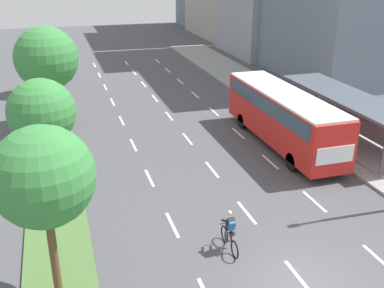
% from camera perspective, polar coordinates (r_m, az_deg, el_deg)
% --- Properties ---
extents(ground_plane, '(140.00, 140.00, 0.00)m').
position_cam_1_polar(ground_plane, '(17.35, 13.80, -16.61)').
color(ground_plane, '#4C4C51').
extents(median_strip, '(2.60, 52.00, 0.12)m').
position_cam_1_polar(median_strip, '(33.08, -17.31, 2.52)').
color(median_strip, '#4C7038').
rests_on(median_strip, ground).
extents(sidewalk_right, '(4.50, 52.00, 0.15)m').
position_cam_1_polar(sidewalk_right, '(37.12, 10.83, 5.29)').
color(sidewalk_right, gray).
rests_on(sidewalk_right, ground).
extents(lane_divider_left, '(0.14, 44.78, 0.01)m').
position_cam_1_polar(lane_divider_left, '(30.45, -8.18, 1.51)').
color(lane_divider_left, white).
rests_on(lane_divider_left, ground).
extents(lane_divider_center, '(0.14, 44.78, 0.01)m').
position_cam_1_polar(lane_divider_center, '(31.11, -1.82, 2.20)').
color(lane_divider_center, white).
rests_on(lane_divider_center, ground).
extents(lane_divider_right, '(0.14, 44.78, 0.01)m').
position_cam_1_polar(lane_divider_right, '(32.15, 4.22, 2.83)').
color(lane_divider_right, white).
rests_on(lane_divider_right, ground).
extents(bus_shelter, '(2.90, 11.26, 2.86)m').
position_cam_1_polar(bus_shelter, '(29.75, 19.18, 3.77)').
color(bus_shelter, gray).
rests_on(bus_shelter, sidewalk_right).
extents(bus, '(2.54, 11.29, 3.37)m').
position_cam_1_polar(bus, '(27.93, 11.36, 3.86)').
color(bus, red).
rests_on(bus, ground).
extents(cyclist, '(0.46, 1.82, 1.71)m').
position_cam_1_polar(cyclist, '(18.08, 4.79, -11.06)').
color(cyclist, black).
rests_on(cyclist, ground).
extents(median_tree_nearest, '(3.24, 3.24, 6.05)m').
position_cam_1_polar(median_tree_nearest, '(14.58, -18.26, -4.01)').
color(median_tree_nearest, brown).
rests_on(median_tree_nearest, median_strip).
extents(median_tree_second, '(3.29, 3.29, 5.37)m').
position_cam_1_polar(median_tree_second, '(23.07, -18.43, 3.80)').
color(median_tree_second, brown).
rests_on(median_tree_second, median_strip).
extents(median_tree_third, '(4.14, 4.14, 6.64)m').
position_cam_1_polar(median_tree_third, '(31.41, -17.89, 10.22)').
color(median_tree_third, brown).
rests_on(median_tree_third, median_strip).
extents(median_tree_fourth, '(3.38, 3.38, 5.56)m').
position_cam_1_polar(median_tree_fourth, '(40.21, -17.90, 11.66)').
color(median_tree_fourth, brown).
rests_on(median_tree_fourth, median_strip).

